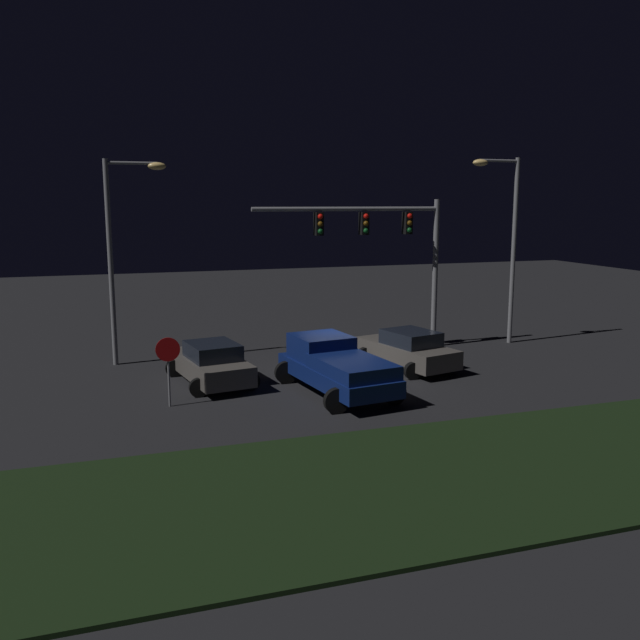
{
  "coord_description": "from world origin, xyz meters",
  "views": [
    {
      "loc": [
        -8.38,
        -23.08,
        6.39
      ],
      "look_at": [
        -0.61,
        0.4,
        2.06
      ],
      "focal_mm": 37.97,
      "sensor_mm": 36.0,
      "label": 1
    }
  ],
  "objects_px": {
    "street_lamp_left": "(122,237)",
    "street_lamp_right": "(506,229)",
    "car_sedan": "(211,363)",
    "traffic_signal_gantry": "(385,237)",
    "stop_sign": "(168,358)",
    "car_sedan_far": "(407,350)",
    "pickup_truck": "(335,364)"
  },
  "relations": [
    {
      "from": "car_sedan",
      "to": "car_sedan_far",
      "type": "height_order",
      "value": "same"
    },
    {
      "from": "pickup_truck",
      "to": "car_sedan_far",
      "type": "bearing_deg",
      "value": -66.99
    },
    {
      "from": "car_sedan_far",
      "to": "street_lamp_right",
      "type": "relative_size",
      "value": 0.57
    },
    {
      "from": "pickup_truck",
      "to": "stop_sign",
      "type": "height_order",
      "value": "stop_sign"
    },
    {
      "from": "stop_sign",
      "to": "car_sedan",
      "type": "bearing_deg",
      "value": 53.93
    },
    {
      "from": "car_sedan",
      "to": "stop_sign",
      "type": "relative_size",
      "value": 2.08
    },
    {
      "from": "street_lamp_left",
      "to": "stop_sign",
      "type": "bearing_deg",
      "value": -81.21
    },
    {
      "from": "pickup_truck",
      "to": "street_lamp_right",
      "type": "bearing_deg",
      "value": -70.16
    },
    {
      "from": "car_sedan",
      "to": "traffic_signal_gantry",
      "type": "distance_m",
      "value": 9.56
    },
    {
      "from": "street_lamp_right",
      "to": "traffic_signal_gantry",
      "type": "bearing_deg",
      "value": 176.74
    },
    {
      "from": "car_sedan",
      "to": "street_lamp_right",
      "type": "bearing_deg",
      "value": -87.61
    },
    {
      "from": "pickup_truck",
      "to": "car_sedan",
      "type": "relative_size",
      "value": 1.21
    },
    {
      "from": "car_sedan",
      "to": "car_sedan_far",
      "type": "relative_size",
      "value": 0.99
    },
    {
      "from": "traffic_signal_gantry",
      "to": "pickup_truck",
      "type": "bearing_deg",
      "value": -127.19
    },
    {
      "from": "car_sedan",
      "to": "street_lamp_left",
      "type": "distance_m",
      "value": 6.49
    },
    {
      "from": "street_lamp_right",
      "to": "stop_sign",
      "type": "distance_m",
      "value": 16.7
    },
    {
      "from": "car_sedan",
      "to": "street_lamp_left",
      "type": "xyz_separation_m",
      "value": [
        -2.7,
        4.05,
        4.29
      ]
    },
    {
      "from": "pickup_truck",
      "to": "street_lamp_right",
      "type": "height_order",
      "value": "street_lamp_right"
    },
    {
      "from": "traffic_signal_gantry",
      "to": "street_lamp_right",
      "type": "relative_size",
      "value": 1.0
    },
    {
      "from": "pickup_truck",
      "to": "stop_sign",
      "type": "xyz_separation_m",
      "value": [
        -5.5,
        0.09,
        0.56
      ]
    },
    {
      "from": "street_lamp_left",
      "to": "street_lamp_right",
      "type": "distance_m",
      "value": 16.5
    },
    {
      "from": "traffic_signal_gantry",
      "to": "car_sedan_far",
      "type": "bearing_deg",
      "value": -97.17
    },
    {
      "from": "street_lamp_left",
      "to": "stop_sign",
      "type": "relative_size",
      "value": 3.59
    },
    {
      "from": "car_sedan",
      "to": "car_sedan_far",
      "type": "xyz_separation_m",
      "value": [
        7.6,
        -0.15,
        0.0
      ]
    },
    {
      "from": "traffic_signal_gantry",
      "to": "street_lamp_left",
      "type": "bearing_deg",
      "value": 175.13
    },
    {
      "from": "car_sedan_far",
      "to": "stop_sign",
      "type": "distance_m",
      "value": 9.6
    },
    {
      "from": "car_sedan_far",
      "to": "car_sedan",
      "type": "bearing_deg",
      "value": 75.28
    },
    {
      "from": "car_sedan_far",
      "to": "street_lamp_left",
      "type": "distance_m",
      "value": 11.93
    },
    {
      "from": "car_sedan",
      "to": "stop_sign",
      "type": "bearing_deg",
      "value": 134.75
    },
    {
      "from": "pickup_truck",
      "to": "car_sedan",
      "type": "xyz_separation_m",
      "value": [
        -3.79,
        2.43,
        -0.26
      ]
    },
    {
      "from": "street_lamp_left",
      "to": "pickup_truck",
      "type": "bearing_deg",
      "value": -45.01
    },
    {
      "from": "street_lamp_left",
      "to": "stop_sign",
      "type": "distance_m",
      "value": 7.35
    }
  ]
}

